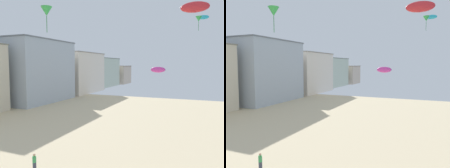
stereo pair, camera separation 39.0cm
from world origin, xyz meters
The scene contains 10 objects.
boardwalk_hotel_mid centered at (-31.25, 41.41, 8.32)m, with size 17.94×20.75×16.63m.
boardwalk_hotel_far centered at (-31.25, 63.59, 7.20)m, with size 18.08×20.20×14.39m.
boardwalk_hotel_distant centered at (-31.25, 86.93, 6.60)m, with size 13.30×21.32×13.19m.
boardwalk_hotel_furthest centered at (-31.25, 105.77, 4.81)m, with size 16.52×12.96×9.60m.
kite_flyer centered at (-0.83, 9.01, 0.92)m, with size 0.34×0.34×1.64m.
kite_magenta_parafoil centered at (9.22, 16.54, 9.43)m, with size 1.55×0.43×0.60m.
kite_red_parafoil centered at (12.84, 11.92, 14.42)m, with size 2.17×0.60×0.84m.
kite_green_delta centered at (12.86, 26.60, 16.28)m, with size 0.86×0.86×1.96m.
kite_cyan_parafoil centered at (13.42, 33.46, 17.80)m, with size 1.79×0.50×0.70m.
kite_green_delta_2 centered at (-5.37, 17.09, 16.85)m, with size 1.45×1.45×3.29m.
Camera 1 is at (13.51, -6.91, 9.92)m, focal length 35.61 mm.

